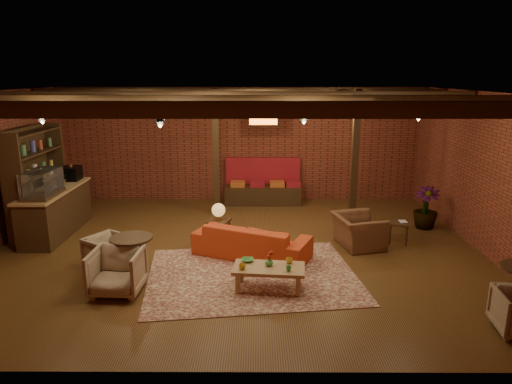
{
  "coord_description": "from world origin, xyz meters",
  "views": [
    {
      "loc": [
        0.47,
        -8.84,
        3.53
      ],
      "look_at": [
        0.42,
        0.2,
        1.19
      ],
      "focal_mm": 32.0,
      "sensor_mm": 36.0,
      "label": 1
    }
  ],
  "objects_px": {
    "sofa": "(252,240)",
    "round_table_left": "(132,250)",
    "side_table_book": "(399,224)",
    "armchair_a": "(108,251)",
    "plant_tall": "(430,166)",
    "armchair_right": "(358,226)",
    "coffee_table": "(268,269)",
    "side_table_lamp": "(219,213)",
    "armchair_b": "(117,269)"
  },
  "relations": [
    {
      "from": "sofa",
      "to": "round_table_left",
      "type": "relative_size",
      "value": 2.96
    },
    {
      "from": "sofa",
      "to": "side_table_book",
      "type": "distance_m",
      "value": 3.25
    },
    {
      "from": "armchair_a",
      "to": "plant_tall",
      "type": "height_order",
      "value": "plant_tall"
    },
    {
      "from": "armchair_right",
      "to": "round_table_left",
      "type": "bearing_deg",
      "value": 97.21
    },
    {
      "from": "armchair_a",
      "to": "side_table_book",
      "type": "xyz_separation_m",
      "value": [
        5.81,
        1.39,
        0.08
      ]
    },
    {
      "from": "armchair_right",
      "to": "coffee_table",
      "type": "bearing_deg",
      "value": 123.23
    },
    {
      "from": "side_table_lamp",
      "to": "armchair_b",
      "type": "height_order",
      "value": "side_table_lamp"
    },
    {
      "from": "sofa",
      "to": "armchair_a",
      "type": "xyz_separation_m",
      "value": [
        -2.66,
        -0.61,
        0.02
      ]
    },
    {
      "from": "side_table_lamp",
      "to": "armchair_right",
      "type": "relative_size",
      "value": 0.87
    },
    {
      "from": "side_table_lamp",
      "to": "armchair_b",
      "type": "distance_m",
      "value": 2.72
    },
    {
      "from": "sofa",
      "to": "round_table_left",
      "type": "bearing_deg",
      "value": 49.35
    },
    {
      "from": "round_table_left",
      "to": "side_table_book",
      "type": "bearing_deg",
      "value": 18.85
    },
    {
      "from": "sofa",
      "to": "armchair_a",
      "type": "bearing_deg",
      "value": 36.61
    },
    {
      "from": "coffee_table",
      "to": "sofa",
      "type": "bearing_deg",
      "value": 101.46
    },
    {
      "from": "armchair_b",
      "to": "plant_tall",
      "type": "height_order",
      "value": "plant_tall"
    },
    {
      "from": "armchair_a",
      "to": "sofa",
      "type": "bearing_deg",
      "value": -44.05
    },
    {
      "from": "side_table_lamp",
      "to": "armchair_right",
      "type": "bearing_deg",
      "value": -2.39
    },
    {
      "from": "plant_tall",
      "to": "sofa",
      "type": "bearing_deg",
      "value": -156.66
    },
    {
      "from": "round_table_left",
      "to": "side_table_book",
      "type": "distance_m",
      "value": 5.55
    },
    {
      "from": "side_table_lamp",
      "to": "plant_tall",
      "type": "xyz_separation_m",
      "value": [
        4.77,
        1.06,
        0.8
      ]
    },
    {
      "from": "armchair_a",
      "to": "armchair_b",
      "type": "height_order",
      "value": "armchair_b"
    },
    {
      "from": "armchair_b",
      "to": "side_table_book",
      "type": "bearing_deg",
      "value": 25.87
    },
    {
      "from": "coffee_table",
      "to": "side_table_lamp",
      "type": "distance_m",
      "value": 2.38
    },
    {
      "from": "sofa",
      "to": "round_table_left",
      "type": "distance_m",
      "value": 2.34
    },
    {
      "from": "round_table_left",
      "to": "side_table_book",
      "type": "height_order",
      "value": "round_table_left"
    },
    {
      "from": "armchair_b",
      "to": "armchair_right",
      "type": "bearing_deg",
      "value": 27.86
    },
    {
      "from": "sofa",
      "to": "plant_tall",
      "type": "distance_m",
      "value": 4.57
    },
    {
      "from": "sofa",
      "to": "armchair_a",
      "type": "distance_m",
      "value": 2.73
    },
    {
      "from": "coffee_table",
      "to": "side_table_lamp",
      "type": "relative_size",
      "value": 1.38
    },
    {
      "from": "armchair_right",
      "to": "plant_tall",
      "type": "distance_m",
      "value": 2.41
    },
    {
      "from": "armchair_b",
      "to": "plant_tall",
      "type": "relative_size",
      "value": 0.28
    },
    {
      "from": "coffee_table",
      "to": "side_table_lamp",
      "type": "xyz_separation_m",
      "value": [
        -1.01,
        2.13,
        0.32
      ]
    },
    {
      "from": "armchair_b",
      "to": "armchair_right",
      "type": "relative_size",
      "value": 0.8
    },
    {
      "from": "sofa",
      "to": "side_table_book",
      "type": "xyz_separation_m",
      "value": [
        3.15,
        0.78,
        0.1
      ]
    },
    {
      "from": "sofa",
      "to": "armchair_right",
      "type": "height_order",
      "value": "armchair_right"
    },
    {
      "from": "sofa",
      "to": "side_table_lamp",
      "type": "relative_size",
      "value": 2.54
    },
    {
      "from": "side_table_book",
      "to": "round_table_left",
      "type": "bearing_deg",
      "value": -161.15
    },
    {
      "from": "sofa",
      "to": "armchair_b",
      "type": "height_order",
      "value": "armchair_b"
    },
    {
      "from": "armchair_a",
      "to": "plant_tall",
      "type": "bearing_deg",
      "value": -37.66
    },
    {
      "from": "coffee_table",
      "to": "armchair_b",
      "type": "bearing_deg",
      "value": -177.18
    },
    {
      "from": "armchair_b",
      "to": "side_table_lamp",
      "type": "bearing_deg",
      "value": 58.63
    },
    {
      "from": "side_table_lamp",
      "to": "armchair_b",
      "type": "xyz_separation_m",
      "value": [
        -1.5,
        -2.25,
        -0.27
      ]
    },
    {
      "from": "round_table_left",
      "to": "armchair_a",
      "type": "height_order",
      "value": "round_table_left"
    },
    {
      "from": "armchair_a",
      "to": "plant_tall",
      "type": "distance_m",
      "value": 7.21
    },
    {
      "from": "sofa",
      "to": "armchair_right",
      "type": "relative_size",
      "value": 2.2
    },
    {
      "from": "armchair_a",
      "to": "side_table_lamp",
      "type": "bearing_deg",
      "value": -23.32
    },
    {
      "from": "sofa",
      "to": "plant_tall",
      "type": "xyz_separation_m",
      "value": [
        4.06,
        1.75,
        1.15
      ]
    },
    {
      "from": "plant_tall",
      "to": "armchair_right",
      "type": "bearing_deg",
      "value": -146.98
    },
    {
      "from": "sofa",
      "to": "armchair_b",
      "type": "distance_m",
      "value": 2.71
    },
    {
      "from": "coffee_table",
      "to": "plant_tall",
      "type": "distance_m",
      "value": 5.06
    }
  ]
}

